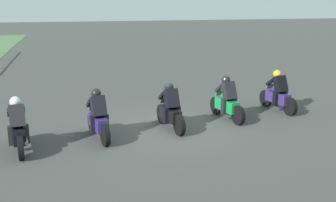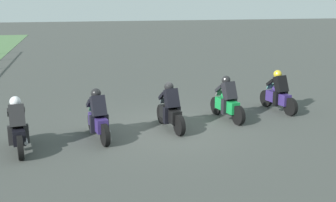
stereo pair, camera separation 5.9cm
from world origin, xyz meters
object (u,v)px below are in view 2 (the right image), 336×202
at_px(rider_lane_a, 279,94).
at_px(rider_lane_b, 227,102).
at_px(rider_lane_e, 18,129).
at_px(rider_lane_c, 170,110).
at_px(rider_lane_d, 98,118).

bearing_deg(rider_lane_a, rider_lane_b, 94.61).
bearing_deg(rider_lane_a, rider_lane_e, 93.05).
relative_size(rider_lane_a, rider_lane_e, 1.00).
height_order(rider_lane_a, rider_lane_c, same).
bearing_deg(rider_lane_b, rider_lane_e, 92.17).
distance_m(rider_lane_c, rider_lane_d, 2.34).
distance_m(rider_lane_a, rider_lane_c, 4.55).
relative_size(rider_lane_b, rider_lane_c, 1.00).
bearing_deg(rider_lane_c, rider_lane_a, -83.86).
relative_size(rider_lane_a, rider_lane_d, 1.00).
distance_m(rider_lane_b, rider_lane_e, 6.83).
bearing_deg(rider_lane_a, rider_lane_d, 93.10).
xyz_separation_m(rider_lane_b, rider_lane_d, (-1.09, 4.44, 0.00)).
distance_m(rider_lane_a, rider_lane_b, 2.31).
distance_m(rider_lane_a, rider_lane_e, 9.14).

